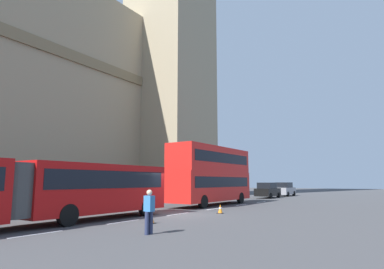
{
  "coord_description": "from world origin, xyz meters",
  "views": [
    {
      "loc": [
        -16.18,
        -12.01,
        2.01
      ],
      "look_at": [
        5.89,
        2.63,
        5.86
      ],
      "focal_mm": 30.15,
      "sensor_mm": 36.0,
      "label": 1
    }
  ],
  "objects_px": {
    "traffic_cone_west": "(151,217)",
    "articulated_bus": "(8,188)",
    "sedan_trailing": "(285,189)",
    "sedan_lead": "(268,190)",
    "pedestrian_near_cones": "(149,210)",
    "traffic_cone_middle": "(220,209)",
    "double_decker_bus": "(212,173)"
  },
  "relations": [
    {
      "from": "traffic_cone_west",
      "to": "articulated_bus",
      "type": "bearing_deg",
      "value": 144.66
    },
    {
      "from": "traffic_cone_west",
      "to": "sedan_trailing",
      "type": "bearing_deg",
      "value": 6.63
    },
    {
      "from": "articulated_bus",
      "to": "sedan_lead",
      "type": "bearing_deg",
      "value": 0.49
    },
    {
      "from": "sedan_lead",
      "to": "pedestrian_near_cones",
      "type": "relative_size",
      "value": 2.6
    },
    {
      "from": "articulated_bus",
      "to": "traffic_cone_middle",
      "type": "bearing_deg",
      "value": -19.65
    },
    {
      "from": "sedan_trailing",
      "to": "traffic_cone_west",
      "type": "distance_m",
      "value": 32.51
    },
    {
      "from": "articulated_bus",
      "to": "traffic_cone_middle",
      "type": "distance_m",
      "value": 11.96
    },
    {
      "from": "traffic_cone_west",
      "to": "traffic_cone_middle",
      "type": "xyz_separation_m",
      "value": [
        6.15,
        -0.42,
        0.0
      ]
    },
    {
      "from": "sedan_lead",
      "to": "traffic_cone_middle",
      "type": "relative_size",
      "value": 7.59
    },
    {
      "from": "sedan_trailing",
      "to": "pedestrian_near_cones",
      "type": "height_order",
      "value": "sedan_trailing"
    },
    {
      "from": "traffic_cone_west",
      "to": "pedestrian_near_cones",
      "type": "relative_size",
      "value": 0.34
    },
    {
      "from": "double_decker_bus",
      "to": "traffic_cone_middle",
      "type": "xyz_separation_m",
      "value": [
        -5.86,
        -3.99,
        -2.43
      ]
    },
    {
      "from": "pedestrian_near_cones",
      "to": "articulated_bus",
      "type": "bearing_deg",
      "value": 114.14
    },
    {
      "from": "double_decker_bus",
      "to": "traffic_cone_west",
      "type": "bearing_deg",
      "value": -163.43
    },
    {
      "from": "articulated_bus",
      "to": "sedan_lead",
      "type": "distance_m",
      "value": 31.07
    },
    {
      "from": "double_decker_bus",
      "to": "articulated_bus",
      "type": "bearing_deg",
      "value": -179.99
    },
    {
      "from": "articulated_bus",
      "to": "sedan_lead",
      "type": "relative_size",
      "value": 4.06
    },
    {
      "from": "sedan_lead",
      "to": "pedestrian_near_cones",
      "type": "xyz_separation_m",
      "value": [
        -28.55,
        -5.88,
        -0.0
      ]
    },
    {
      "from": "traffic_cone_west",
      "to": "pedestrian_near_cones",
      "type": "xyz_separation_m",
      "value": [
        -2.52,
        -2.04,
        0.63
      ]
    },
    {
      "from": "sedan_lead",
      "to": "traffic_cone_middle",
      "type": "distance_m",
      "value": 20.34
    },
    {
      "from": "traffic_cone_middle",
      "to": "sedan_lead",
      "type": "bearing_deg",
      "value": 12.08
    },
    {
      "from": "sedan_trailing",
      "to": "traffic_cone_west",
      "type": "bearing_deg",
      "value": -173.37
    },
    {
      "from": "traffic_cone_west",
      "to": "traffic_cone_middle",
      "type": "bearing_deg",
      "value": -3.92
    },
    {
      "from": "sedan_trailing",
      "to": "pedestrian_near_cones",
      "type": "bearing_deg",
      "value": -170.55
    },
    {
      "from": "double_decker_bus",
      "to": "traffic_cone_west",
      "type": "xyz_separation_m",
      "value": [
        -12.0,
        -3.57,
        -2.43
      ]
    },
    {
      "from": "double_decker_bus",
      "to": "sedan_lead",
      "type": "bearing_deg",
      "value": 1.08
    },
    {
      "from": "double_decker_bus",
      "to": "traffic_cone_middle",
      "type": "relative_size",
      "value": 17.52
    },
    {
      "from": "traffic_cone_west",
      "to": "traffic_cone_middle",
      "type": "relative_size",
      "value": 1.0
    },
    {
      "from": "double_decker_bus",
      "to": "traffic_cone_west",
      "type": "height_order",
      "value": "double_decker_bus"
    },
    {
      "from": "articulated_bus",
      "to": "traffic_cone_west",
      "type": "height_order",
      "value": "articulated_bus"
    },
    {
      "from": "sedan_lead",
      "to": "sedan_trailing",
      "type": "relative_size",
      "value": 1.0
    },
    {
      "from": "double_decker_bus",
      "to": "sedan_lead",
      "type": "height_order",
      "value": "double_decker_bus"
    }
  ]
}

